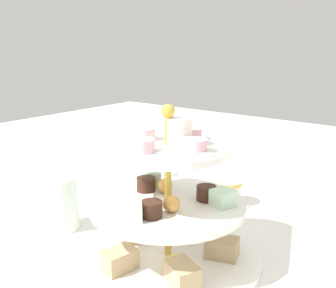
% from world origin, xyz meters
% --- Properties ---
extents(ground_plane, '(2.40, 2.40, 0.00)m').
position_xyz_m(ground_plane, '(0.00, 0.00, 0.00)').
color(ground_plane, silver).
extents(tiered_serving_stand, '(0.28, 0.28, 0.24)m').
position_xyz_m(tiered_serving_stand, '(0.00, -0.00, 0.07)').
color(tiered_serving_stand, white).
rests_on(tiered_serving_stand, ground_plane).
extents(water_glass_short_left, '(0.06, 0.06, 0.07)m').
position_xyz_m(water_glass_short_left, '(-0.16, 0.19, 0.03)').
color(water_glass_short_left, silver).
rests_on(water_glass_short_left, ground_plane).
extents(teacup_with_saucer, '(0.09, 0.09, 0.05)m').
position_xyz_m(teacup_with_saucer, '(-0.04, 0.25, 0.02)').
color(teacup_with_saucer, white).
rests_on(teacup_with_saucer, ground_plane).
extents(butter_knife_right, '(0.13, 0.13, 0.00)m').
position_xyz_m(butter_knife_right, '(0.18, 0.24, 0.00)').
color(butter_knife_right, silver).
rests_on(butter_knife_right, ground_plane).
extents(water_glass_mid_back, '(0.06, 0.06, 0.10)m').
position_xyz_m(water_glass_mid_back, '(-0.22, -0.03, 0.05)').
color(water_glass_mid_back, silver).
rests_on(water_glass_mid_back, ground_plane).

